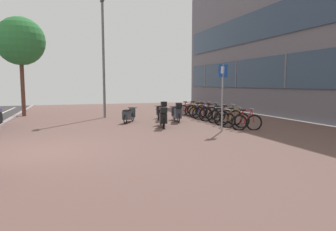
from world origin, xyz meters
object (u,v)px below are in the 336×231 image
at_px(bicycle_rack_06, 200,112).
at_px(scooter_far, 128,115).
at_px(bicycle_rack_02, 228,118).
at_px(bicycle_rack_08, 188,110).
at_px(bicycle_rack_00, 247,122).
at_px(bicycle_rack_07, 196,111).
at_px(lamp_post, 103,53).
at_px(parking_sign, 222,91).
at_px(scooter_near, 162,111).
at_px(scooter_mid, 177,113).
at_px(street_tree, 20,41).
at_px(bicycle_rack_05, 205,113).
at_px(bicycle_rack_03, 220,116).
at_px(bicycle_rack_04, 212,114).
at_px(scooter_extra, 163,118).
at_px(bicycle_rack_01, 235,120).

distance_m(bicycle_rack_06, scooter_far, 4.33).
height_order(bicycle_rack_02, scooter_far, bicycle_rack_02).
xyz_separation_m(bicycle_rack_08, scooter_far, (-4.16, -2.25, 0.04)).
height_order(bicycle_rack_00, bicycle_rack_07, bicycle_rack_07).
distance_m(bicycle_rack_00, bicycle_rack_07, 5.46).
relative_size(bicycle_rack_08, lamp_post, 0.19).
bearing_deg(lamp_post, bicycle_rack_00, -52.35).
bearing_deg(parking_sign, bicycle_rack_02, 52.24).
relative_size(scooter_far, parking_sign, 0.57).
bearing_deg(bicycle_rack_08, scooter_far, -151.57).
xyz_separation_m(scooter_near, scooter_far, (-1.94, -0.49, -0.10)).
bearing_deg(scooter_mid, street_tree, 145.48).
xyz_separation_m(bicycle_rack_02, bicycle_rack_07, (0.09, 3.90, -0.02)).
bearing_deg(lamp_post, bicycle_rack_05, -28.24).
height_order(bicycle_rack_05, lamp_post, lamp_post).
distance_m(scooter_near, lamp_post, 4.76).
bearing_deg(bicycle_rack_00, bicycle_rack_07, 88.75).
height_order(bicycle_rack_03, bicycle_rack_07, bicycle_rack_07).
bearing_deg(scooter_near, scooter_mid, -59.78).
height_order(bicycle_rack_06, scooter_near, scooter_near).
xyz_separation_m(bicycle_rack_04, scooter_mid, (-1.76, 0.46, 0.10)).
distance_m(bicycle_rack_00, lamp_post, 9.00).
height_order(bicycle_rack_03, scooter_extra, scooter_extra).
bearing_deg(bicycle_rack_06, street_tree, 156.01).
height_order(bicycle_rack_02, scooter_near, scooter_near).
bearing_deg(bicycle_rack_06, bicycle_rack_04, -91.80).
xyz_separation_m(bicycle_rack_08, scooter_near, (-2.22, -1.76, 0.13)).
relative_size(scooter_far, scooter_extra, 0.91).
xyz_separation_m(bicycle_rack_02, street_tree, (-9.67, 7.42, 4.06)).
distance_m(bicycle_rack_02, bicycle_rack_03, 0.78).
bearing_deg(bicycle_rack_05, bicycle_rack_01, -90.97).
relative_size(bicycle_rack_00, scooter_near, 0.75).
height_order(bicycle_rack_05, street_tree, street_tree).
bearing_deg(bicycle_rack_04, bicycle_rack_02, -88.22).
bearing_deg(bicycle_rack_01, bicycle_rack_08, 89.97).
bearing_deg(bicycle_rack_00, street_tree, 137.03).
bearing_deg(parking_sign, lamp_post, 120.98).
distance_m(bicycle_rack_01, scooter_mid, 3.27).
height_order(bicycle_rack_01, scooter_far, bicycle_rack_01).
relative_size(bicycle_rack_02, scooter_far, 0.92).
bearing_deg(bicycle_rack_08, bicycle_rack_00, -89.20).
distance_m(bicycle_rack_03, bicycle_rack_08, 3.90).
distance_m(bicycle_rack_02, bicycle_rack_07, 3.90).
relative_size(bicycle_rack_01, lamp_post, 0.19).
bearing_deg(scooter_mid, bicycle_rack_01, -58.85).
bearing_deg(lamp_post, bicycle_rack_03, -39.80).
height_order(bicycle_rack_07, lamp_post, lamp_post).
relative_size(bicycle_rack_07, street_tree, 0.22).
bearing_deg(scooter_near, parking_sign, -75.44).
bearing_deg(scooter_extra, bicycle_rack_03, 7.84).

